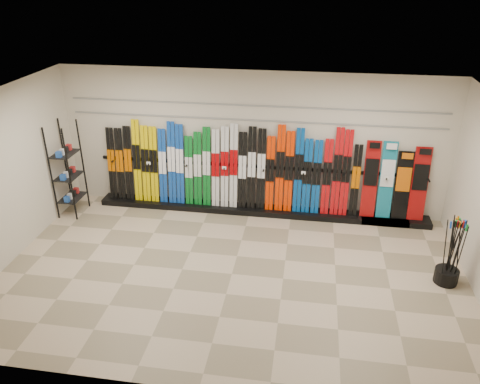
# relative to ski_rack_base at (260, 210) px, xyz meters

# --- Properties ---
(floor) EXTENTS (8.00, 8.00, 0.00)m
(floor) POSITION_rel_ski_rack_base_xyz_m (-0.22, -2.28, -0.06)
(floor) COLOR gray
(floor) RESTS_ON ground
(back_wall) EXTENTS (8.00, 0.00, 8.00)m
(back_wall) POSITION_rel_ski_rack_base_xyz_m (-0.22, 0.22, 1.44)
(back_wall) COLOR beige
(back_wall) RESTS_ON floor
(left_wall) EXTENTS (0.00, 5.00, 5.00)m
(left_wall) POSITION_rel_ski_rack_base_xyz_m (-4.22, -2.28, 1.44)
(left_wall) COLOR beige
(left_wall) RESTS_ON floor
(ceiling) EXTENTS (8.00, 8.00, 0.00)m
(ceiling) POSITION_rel_ski_rack_base_xyz_m (-0.22, -2.28, 2.94)
(ceiling) COLOR silver
(ceiling) RESTS_ON back_wall
(ski_rack_base) EXTENTS (8.00, 0.40, 0.12)m
(ski_rack_base) POSITION_rel_ski_rack_base_xyz_m (0.00, 0.00, 0.00)
(ski_rack_base) COLOR black
(ski_rack_base) RESTS_ON floor
(skis) EXTENTS (5.38, 0.22, 1.84)m
(skis) POSITION_rel_ski_rack_base_xyz_m (-0.67, 0.04, 0.91)
(skis) COLOR black
(skis) RESTS_ON ski_rack_base
(snowboards) EXTENTS (1.27, 0.24, 1.59)m
(snowboards) POSITION_rel_ski_rack_base_xyz_m (2.71, 0.08, 0.82)
(snowboards) COLOR #990C0C
(snowboards) RESTS_ON ski_rack_base
(accessory_rack) EXTENTS (0.40, 0.60, 2.00)m
(accessory_rack) POSITION_rel_ski_rack_base_xyz_m (-3.97, -0.58, 0.94)
(accessory_rack) COLOR black
(accessory_rack) RESTS_ON floor
(pole_bin) EXTENTS (0.39, 0.39, 0.25)m
(pole_bin) POSITION_rel_ski_rack_base_xyz_m (3.38, -1.95, 0.07)
(pole_bin) COLOR black
(pole_bin) RESTS_ON floor
(ski_poles) EXTENTS (0.35, 0.37, 1.18)m
(ski_poles) POSITION_rel_ski_rack_base_xyz_m (3.39, -1.95, 0.55)
(ski_poles) COLOR black
(ski_poles) RESTS_ON pole_bin
(slatwall_rail_0) EXTENTS (7.60, 0.02, 0.03)m
(slatwall_rail_0) POSITION_rel_ski_rack_base_xyz_m (-0.22, 0.20, 1.94)
(slatwall_rail_0) COLOR gray
(slatwall_rail_0) RESTS_ON back_wall
(slatwall_rail_1) EXTENTS (7.60, 0.02, 0.03)m
(slatwall_rail_1) POSITION_rel_ski_rack_base_xyz_m (-0.22, 0.20, 2.24)
(slatwall_rail_1) COLOR gray
(slatwall_rail_1) RESTS_ON back_wall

